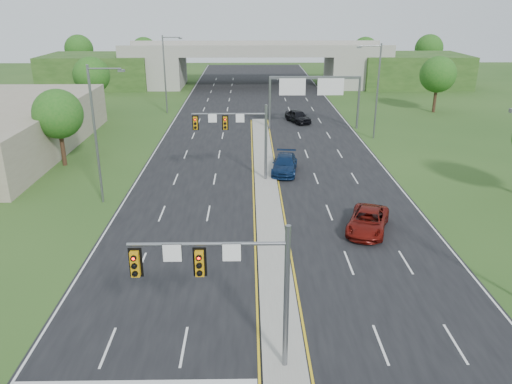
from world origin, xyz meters
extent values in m
plane|color=#254619|center=(0.00, 0.00, 0.00)|extent=(240.00, 240.00, 0.00)
cube|color=black|center=(0.00, 35.00, 0.01)|extent=(24.00, 160.00, 0.02)
cube|color=gray|center=(0.00, 23.00, 0.10)|extent=(2.00, 54.00, 0.16)
cube|color=gold|center=(-1.15, 23.00, 0.03)|extent=(0.12, 54.00, 0.01)
cube|color=gold|center=(1.15, 23.00, 0.03)|extent=(0.12, 54.00, 0.01)
cube|color=silver|center=(-11.80, 35.00, 0.03)|extent=(0.12, 160.00, 0.01)
cube|color=silver|center=(11.80, 35.00, 0.03)|extent=(0.12, 160.00, 0.01)
cube|color=silver|center=(-6.50, -1.00, 0.03)|extent=(10.50, 0.50, 0.01)
cylinder|color=slate|center=(0.00, 0.00, 3.50)|extent=(0.24, 0.24, 7.00)
cylinder|color=slate|center=(-3.25, 0.00, 6.20)|extent=(6.50, 0.16, 0.16)
cube|color=#CD8C0C|center=(-3.58, -0.25, 5.45)|extent=(0.35, 0.25, 1.10)
cube|color=#CD8C0C|center=(-6.17, -0.25, 5.45)|extent=(0.35, 0.25, 1.10)
cube|color=black|center=(-3.58, -0.11, 5.45)|extent=(0.55, 0.04, 1.30)
cube|color=black|center=(-6.17, -0.11, 5.45)|extent=(0.55, 0.04, 1.30)
sphere|color=#FF0C05|center=(-3.58, -0.38, 5.80)|extent=(0.20, 0.20, 0.20)
sphere|color=#FF0C05|center=(-6.17, -0.38, 5.80)|extent=(0.20, 0.20, 0.20)
cube|color=white|center=(-4.68, -0.10, 5.85)|extent=(0.75, 0.04, 0.75)
cube|color=white|center=(-2.27, -0.10, 5.85)|extent=(0.75, 0.04, 0.75)
cylinder|color=slate|center=(0.00, 25.00, 3.50)|extent=(0.24, 0.24, 7.00)
cylinder|color=slate|center=(-3.25, 25.00, 6.20)|extent=(6.50, 0.16, 0.16)
cube|color=#CD8C0C|center=(-3.58, 24.75, 5.45)|extent=(0.35, 0.25, 1.10)
cube|color=#CD8C0C|center=(-6.17, 24.75, 5.45)|extent=(0.35, 0.25, 1.10)
cube|color=black|center=(-3.58, 24.89, 5.45)|extent=(0.55, 0.04, 1.30)
cube|color=black|center=(-6.17, 24.89, 5.45)|extent=(0.55, 0.04, 1.30)
sphere|color=#FF0C05|center=(-3.58, 24.62, 5.80)|extent=(0.20, 0.20, 0.20)
sphere|color=#FF0C05|center=(-6.17, 24.62, 5.80)|extent=(0.20, 0.20, 0.20)
cube|color=white|center=(-4.68, 24.90, 5.85)|extent=(0.75, 0.04, 0.75)
cube|color=white|center=(-2.27, 24.90, 5.85)|extent=(0.75, 0.04, 0.75)
cylinder|color=slate|center=(1.20, 45.00, 3.30)|extent=(0.28, 0.28, 6.60)
cylinder|color=slate|center=(12.50, 45.00, 3.30)|extent=(0.28, 0.28, 6.60)
cube|color=slate|center=(6.85, 45.00, 6.50)|extent=(11.50, 0.35, 0.35)
cube|color=#0D6021|center=(4.00, 44.80, 5.40)|extent=(3.20, 0.08, 2.00)
cube|color=#0D6021|center=(8.80, 44.80, 5.40)|extent=(3.20, 0.08, 2.00)
cube|color=silver|center=(4.00, 44.75, 5.40)|extent=(3.30, 0.03, 2.10)
cube|color=silver|center=(8.80, 44.75, 5.40)|extent=(3.30, 0.03, 2.10)
cube|color=gray|center=(-17.00, 80.00, 3.00)|extent=(6.00, 12.00, 6.00)
cube|color=gray|center=(17.00, 80.00, 3.00)|extent=(6.00, 12.00, 6.00)
cube|color=#254619|center=(-30.00, 80.00, 3.00)|extent=(20.00, 14.00, 6.00)
cube|color=#254619|center=(30.00, 80.00, 3.00)|extent=(20.00, 14.00, 6.00)
cube|color=gray|center=(0.00, 80.00, 6.60)|extent=(50.00, 12.00, 1.20)
cube|color=gray|center=(0.00, 74.20, 7.65)|extent=(50.00, 0.40, 0.90)
cube|color=gray|center=(0.00, 85.80, 7.65)|extent=(50.00, 0.40, 0.90)
cylinder|color=slate|center=(-13.50, 20.00, 5.50)|extent=(0.20, 0.20, 11.00)
cylinder|color=slate|center=(-12.25, 20.00, 10.70)|extent=(2.50, 0.12, 0.12)
cube|color=slate|center=(-11.00, 20.00, 10.55)|extent=(0.50, 0.25, 0.18)
cylinder|color=slate|center=(-13.50, 55.00, 5.50)|extent=(0.20, 0.20, 11.00)
cylinder|color=slate|center=(-12.25, 55.00, 10.70)|extent=(2.50, 0.12, 0.12)
cube|color=slate|center=(-11.00, 55.00, 10.55)|extent=(0.50, 0.25, 0.18)
cylinder|color=slate|center=(13.50, 40.00, 5.50)|extent=(0.20, 0.20, 11.00)
cylinder|color=slate|center=(12.25, 40.00, 10.70)|extent=(2.50, 0.12, 0.12)
cube|color=slate|center=(11.00, 40.00, 10.55)|extent=(0.50, 0.25, 0.18)
cylinder|color=#382316|center=(-20.00, 30.00, 2.00)|extent=(0.44, 0.44, 4.00)
sphere|color=#1C5416|center=(-20.00, 30.00, 5.20)|extent=(4.80, 4.80, 4.80)
cylinder|color=#382316|center=(-24.00, 55.00, 2.12)|extent=(0.44, 0.44, 4.25)
sphere|color=#1C5416|center=(-24.00, 55.00, 5.53)|extent=(5.20, 5.20, 5.20)
cylinder|color=#382316|center=(26.00, 55.00, 2.12)|extent=(0.44, 0.44, 4.25)
sphere|color=#1C5416|center=(26.00, 55.00, 5.53)|extent=(5.20, 5.20, 5.20)
cylinder|color=#382316|center=(-38.00, 94.00, 2.25)|extent=(0.44, 0.44, 4.50)
sphere|color=#1C5416|center=(-38.00, 94.00, 5.85)|extent=(6.00, 6.00, 6.00)
cylinder|color=#382316|center=(-24.00, 94.00, 2.12)|extent=(0.44, 0.44, 4.25)
sphere|color=#1C5416|center=(-24.00, 94.00, 5.53)|extent=(5.60, 5.60, 5.60)
cylinder|color=#382316|center=(24.00, 94.00, 2.12)|extent=(0.44, 0.44, 4.25)
sphere|color=#1C5416|center=(24.00, 94.00, 5.53)|extent=(5.60, 5.60, 5.60)
cylinder|color=#382316|center=(38.00, 94.00, 2.25)|extent=(0.44, 0.44, 4.50)
sphere|color=#1C5416|center=(38.00, 94.00, 5.85)|extent=(6.00, 6.00, 6.00)
imported|color=#610E09|center=(6.90, 14.14, 0.78)|extent=(4.28, 6.03, 1.53)
imported|color=#0B1E42|center=(1.89, 27.31, 0.82)|extent=(2.98, 5.80, 1.61)
imported|color=black|center=(5.19, 48.49, 0.85)|extent=(3.66, 5.26, 1.66)
camera|label=1|loc=(-1.58, -18.06, 15.34)|focal=35.00mm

